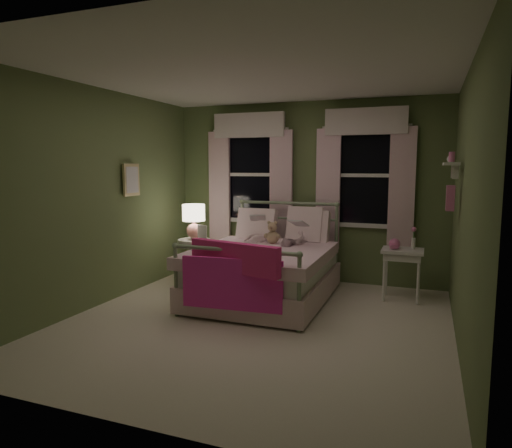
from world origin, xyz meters
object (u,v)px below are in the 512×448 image
at_px(nightstand_left, 194,255).
at_px(nightstand_right, 402,257).
at_px(bed, 266,270).
at_px(table_lamp, 194,218).
at_px(teddy_bear, 273,234).
at_px(child_right, 297,224).
at_px(child_left, 257,217).

height_order(nightstand_left, nightstand_right, same).
relative_size(bed, nightstand_right, 3.18).
bearing_deg(table_lamp, nightstand_left, 0.00).
height_order(teddy_bear, table_lamp, table_lamp).
distance_m(child_right, nightstand_left, 1.56).
relative_size(bed, child_left, 2.43).
bearing_deg(child_left, table_lamp, 8.09).
relative_size(child_left, child_right, 1.18).
bearing_deg(bed, teddy_bear, 91.15).
xyz_separation_m(child_left, nightstand_left, (-0.91, -0.11, -0.57)).
relative_size(child_left, nightstand_right, 1.31).
height_order(child_left, child_right, child_left).
distance_m(teddy_bear, table_lamp, 1.20).
relative_size(teddy_bear, nightstand_left, 0.47).
bearing_deg(child_left, teddy_bear, 151.70).
relative_size(nightstand_left, nightstand_right, 1.02).
distance_m(bed, nightstand_left, 1.24).
bearing_deg(table_lamp, bed, -15.16).
xyz_separation_m(teddy_bear, nightstand_left, (-1.19, 0.05, -0.37)).
height_order(child_right, nightstand_left, child_right).
bearing_deg(nightstand_left, child_left, 6.90).
relative_size(child_left, teddy_bear, 2.77).
xyz_separation_m(child_right, teddy_bear, (-0.28, -0.16, -0.13)).
xyz_separation_m(child_left, teddy_bear, (0.28, -0.16, -0.20)).
distance_m(child_left, teddy_bear, 0.38).
bearing_deg(bed, nightstand_left, 164.84).
bearing_deg(teddy_bear, nightstand_left, 177.65).
distance_m(nightstand_left, table_lamp, 0.54).
xyz_separation_m(bed, table_lamp, (-1.19, 0.32, 0.58)).
xyz_separation_m(nightstand_left, nightstand_right, (2.80, 0.23, 0.13)).
xyz_separation_m(teddy_bear, table_lamp, (-1.19, 0.05, 0.16)).
distance_m(table_lamp, nightstand_right, 2.84).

